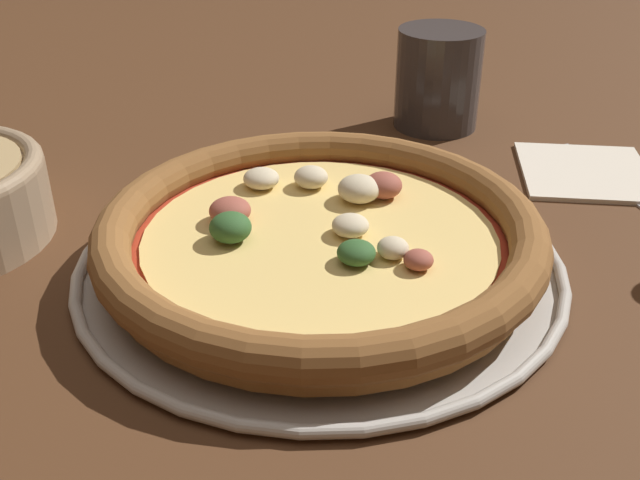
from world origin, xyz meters
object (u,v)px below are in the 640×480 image
fork (610,180)px  pizza (320,234)px  drinking_cup (438,79)px  pizza_tray (320,263)px  napkin (586,170)px

fork → pizza: bearing=102.0°
fork → drinking_cup: bearing=28.1°
pizza_tray → fork: bearing=100.0°
pizza → pizza_tray: bearing=-13.7°
pizza_tray → pizza: 0.02m
fork → napkin: bearing=28.1°
pizza_tray → napkin: 0.27m
napkin → fork: size_ratio=0.80×
pizza_tray → drinking_cup: (-0.21, 0.19, 0.04)m
pizza_tray → pizza: pizza is taller
pizza_tray → pizza: bearing=166.3°
drinking_cup → fork: drinking_cup is taller
pizza → drinking_cup: drinking_cup is taller
pizza → napkin: 0.27m
pizza_tray → fork: (-0.05, 0.27, -0.00)m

